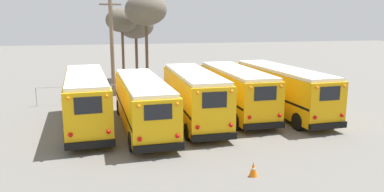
{
  "coord_description": "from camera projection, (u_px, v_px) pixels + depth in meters",
  "views": [
    {
      "loc": [
        -5.59,
        -22.91,
        6.52
      ],
      "look_at": [
        0.0,
        0.12,
        1.66
      ],
      "focal_mm": 35.0,
      "sensor_mm": 36.0,
      "label": 1
    }
  ],
  "objects": [
    {
      "name": "school_bus_1",
      "position": [
        143.0,
        102.0,
        22.48
      ],
      "size": [
        2.82,
        10.59,
        3.03
      ],
      "color": "#EAAA0F",
      "rests_on": "ground"
    },
    {
      "name": "bare_tree_2",
      "position": [
        136.0,
        25.0,
        40.49
      ],
      "size": [
        3.91,
        3.91,
        7.4
      ],
      "color": "brown",
      "rests_on": "ground"
    },
    {
      "name": "school_bus_4",
      "position": [
        282.0,
        89.0,
        26.18
      ],
      "size": [
        2.92,
        10.92,
        3.23
      ],
      "color": "#E5A00C",
      "rests_on": "ground"
    },
    {
      "name": "fence_line",
      "position": [
        172.0,
        87.0,
        31.03
      ],
      "size": [
        21.24,
        0.06,
        1.42
      ],
      "color": "#939399",
      "rests_on": "ground"
    },
    {
      "name": "bare_tree_1",
      "position": [
        146.0,
        10.0,
        34.26
      ],
      "size": [
        3.85,
        3.85,
        8.84
      ],
      "color": "brown",
      "rests_on": "ground"
    },
    {
      "name": "school_bus_3",
      "position": [
        236.0,
        90.0,
        25.67
      ],
      "size": [
        2.6,
        9.61,
        3.23
      ],
      "color": "#E5A00C",
      "rests_on": "ground"
    },
    {
      "name": "utility_pole",
      "position": [
        112.0,
        43.0,
        31.72
      ],
      "size": [
        1.8,
        0.33,
        8.8
      ],
      "color": "#75604C",
      "rests_on": "ground"
    },
    {
      "name": "traffic_cone",
      "position": [
        253.0,
        169.0,
        15.8
      ],
      "size": [
        0.36,
        0.36,
        0.63
      ],
      "color": "orange",
      "rests_on": "ground"
    },
    {
      "name": "bare_tree_0",
      "position": [
        122.0,
        21.0,
        37.64
      ],
      "size": [
        3.24,
        3.24,
        7.67
      ],
      "color": "brown",
      "rests_on": "ground"
    },
    {
      "name": "school_bus_2",
      "position": [
        194.0,
        96.0,
        23.7
      ],
      "size": [
        2.61,
        9.53,
        3.31
      ],
      "color": "#EAAA0F",
      "rests_on": "ground"
    },
    {
      "name": "school_bus_0",
      "position": [
        87.0,
        99.0,
        22.76
      ],
      "size": [
        2.96,
        10.32,
        3.3
      ],
      "color": "#EAAA0F",
      "rests_on": "ground"
    },
    {
      "name": "ground_plane",
      "position": [
        192.0,
        121.0,
        24.41
      ],
      "size": [
        160.0,
        160.0,
        0.0
      ],
      "primitive_type": "plane",
      "color": "#66635E"
    }
  ]
}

